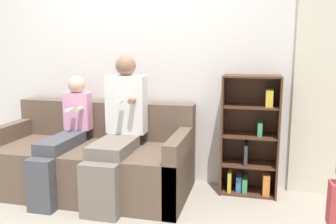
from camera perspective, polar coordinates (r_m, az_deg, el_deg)
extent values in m
plane|color=#9E9384|center=(3.18, -10.59, -16.40)|extent=(14.00, 14.00, 0.00)
cube|color=silver|center=(3.84, -4.67, 8.02)|extent=(10.00, 0.06, 2.55)
cube|color=beige|center=(3.68, 25.26, 4.59)|extent=(0.74, 0.04, 2.24)
cube|color=brown|center=(3.58, -12.79, -9.30)|extent=(1.93, 0.74, 0.47)
cube|color=brown|center=(3.93, -9.89, -4.53)|extent=(1.93, 0.19, 0.86)
cube|color=brown|center=(4.03, -24.49, -6.51)|extent=(0.12, 0.74, 0.65)
cube|color=brown|center=(3.27, 1.67, -9.35)|extent=(0.12, 0.74, 0.65)
cube|color=#70665B|center=(3.09, -10.98, -12.42)|extent=(0.33, 0.12, 0.47)
cube|color=#70665B|center=(3.28, -8.74, -5.61)|extent=(0.33, 0.54, 0.11)
cube|color=white|center=(3.54, -6.68, 1.22)|extent=(0.39, 0.17, 0.57)
sphere|color=#8C664C|center=(3.50, -6.80, 7.39)|extent=(0.20, 0.20, 0.20)
cylinder|color=#8C664C|center=(3.37, -5.81, 1.77)|extent=(0.05, 0.10, 0.05)
cube|color=white|center=(3.36, -7.80, 1.71)|extent=(0.05, 0.12, 0.02)
cube|color=#47474C|center=(3.34, -19.69, -11.07)|extent=(0.23, 0.12, 0.47)
cube|color=#47474C|center=(3.54, -16.81, -4.76)|extent=(0.23, 0.59, 0.11)
cube|color=#E599BC|center=(3.80, -14.27, 0.16)|extent=(0.27, 0.12, 0.39)
sphere|color=beige|center=(3.76, -14.45, 4.31)|extent=(0.18, 0.18, 0.18)
cylinder|color=beige|center=(3.66, -14.06, 0.42)|extent=(0.05, 0.10, 0.05)
cube|color=white|center=(3.65, -15.47, 0.33)|extent=(0.05, 0.12, 0.02)
cube|color=#4C2D1E|center=(3.56, 8.77, -3.51)|extent=(0.02, 0.32, 1.16)
cube|color=#4C2D1E|center=(3.55, 17.21, -3.86)|extent=(0.02, 0.32, 1.16)
cube|color=#4C2D1E|center=(3.69, 13.03, -3.15)|extent=(0.54, 0.02, 1.16)
cube|color=#4C2D1E|center=(3.72, 12.64, -12.31)|extent=(0.50, 0.28, 0.02)
cube|color=#4C2D1E|center=(3.62, 12.81, -8.10)|extent=(0.50, 0.28, 0.02)
cube|color=#4C2D1E|center=(3.54, 12.99, -3.69)|extent=(0.50, 0.28, 0.02)
cube|color=#4C2D1E|center=(3.49, 13.17, 0.89)|extent=(0.50, 0.28, 0.02)
cube|color=#4C2D1E|center=(3.46, 13.36, 5.58)|extent=(0.50, 0.28, 0.02)
cube|color=teal|center=(3.69, 11.32, -11.04)|extent=(0.05, 0.16, 0.15)
cube|color=orange|center=(3.68, 15.45, -10.78)|extent=(0.06, 0.24, 0.21)
cube|color=gold|center=(3.68, 9.91, -10.57)|extent=(0.03, 0.23, 0.20)
cube|color=#333338|center=(3.59, 12.41, -6.42)|extent=(0.03, 0.24, 0.20)
cube|color=#429956|center=(3.69, 12.24, -11.15)|extent=(0.05, 0.21, 0.14)
cube|color=gold|center=(3.48, 15.92, 2.21)|extent=(0.07, 0.20, 0.16)
cube|color=#429956|center=(3.53, 14.52, -2.55)|extent=(0.04, 0.18, 0.13)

